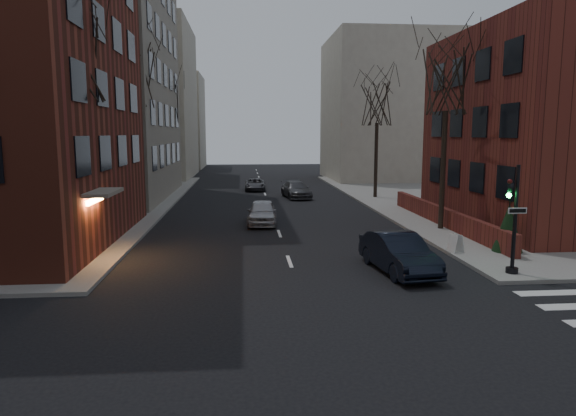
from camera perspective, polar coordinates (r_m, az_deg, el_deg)
The scene contains 20 objects.
building_left_tan at distance 46.09m, azimuth -25.44°, elevation 18.44°, with size 18.00×18.00×28.00m, color gray.
building_right_brick at distance 33.19m, azimuth 28.90°, elevation 7.68°, with size 12.00×14.00×11.00m, color maroon.
low_wall_right at distance 30.17m, azimuth 16.80°, elevation -0.87°, with size 0.35×16.00×1.00m, color maroon.
building_distant_la at distance 65.10m, azimuth -16.94°, elevation 11.22°, with size 14.00×16.00×18.00m, color #B8B09C.
building_distant_ra at distance 61.08m, azimuth 11.25°, elevation 10.70°, with size 14.00×14.00×16.00m, color #B8B09C.
building_distant_lb at distance 81.43m, azimuth -13.01°, elevation 9.30°, with size 10.00×12.00×14.00m, color #B8B09C.
traffic_signal at distance 20.45m, azimuth 23.73°, elevation -1.86°, with size 0.76×0.44×4.00m.
tree_left_a at distance 23.90m, azimuth -22.66°, elevation 15.38°, with size 4.18×4.18×10.26m.
tree_left_b at distance 35.52m, azimuth -16.71°, elevation 13.84°, with size 4.40×4.40×10.80m.
tree_left_c at distance 49.22m, azimuth -13.33°, elevation 11.29°, with size 3.96×3.96×9.72m.
tree_right_a at distance 28.83m, azimuth 17.23°, elevation 13.43°, with size 3.96×3.96×9.72m.
tree_right_b at distance 42.08m, azimuth 9.90°, elevation 11.33°, with size 3.74×3.74×9.18m.
streetlamp_near at distance 31.31m, azimuth -16.75°, elevation 6.06°, with size 0.36×0.36×6.28m.
streetlamp_far at distance 51.05m, azimuth -12.20°, elevation 6.95°, with size 0.36×0.36×6.28m.
parked_sedan at distance 20.06m, azimuth 12.19°, elevation -4.92°, with size 1.58×4.53×1.49m, color black.
car_lane_silver at distance 29.93m, azimuth -2.89°, elevation -0.48°, with size 1.67×4.15×1.42m, color #A9A9AF.
car_lane_gray at distance 42.22m, azimuth 0.91°, elevation 2.04°, with size 1.88×4.63×1.34m, color #414146.
car_lane_far at distance 47.84m, azimuth -3.68°, elevation 2.62°, with size 1.85×4.00×1.11m, color #45454A.
sandwich_board at distance 23.48m, azimuth 18.14°, elevation -3.72°, with size 0.35×0.50×0.80m, color silver.
evergreen_shrub at distance 24.30m, azimuth 23.28°, elevation -1.99°, with size 1.28×1.28×2.13m, color black.
Camera 1 is at (-1.86, -8.65, 5.26)m, focal length 32.00 mm.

